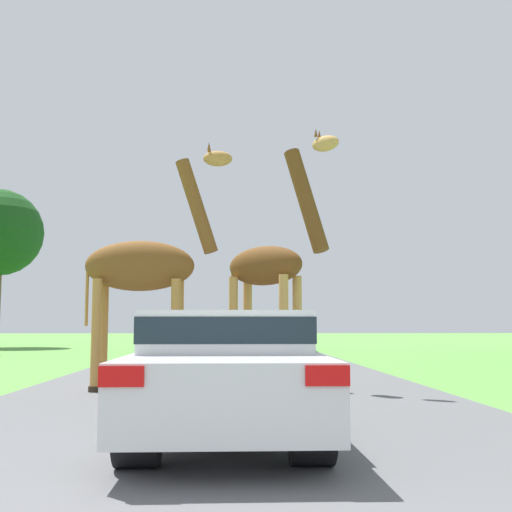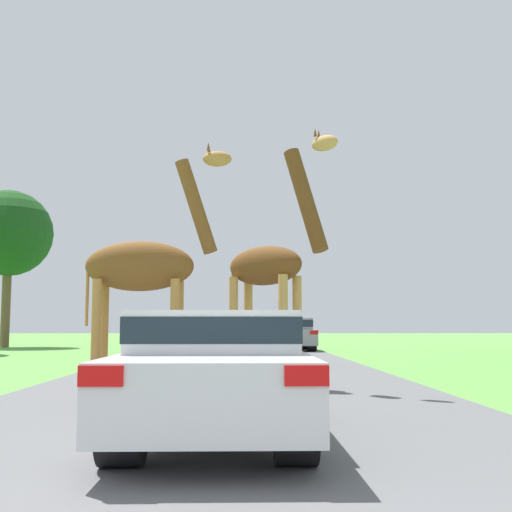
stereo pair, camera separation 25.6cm
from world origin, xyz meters
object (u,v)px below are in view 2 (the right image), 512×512
object	(u,v)px
car_far_ahead	(292,333)
car_queue_right	(259,340)
giraffe_near_road	(273,268)
car_queue_left	(186,334)
giraffe_companion	(145,270)
tree_centre_back	(9,234)
car_lead_maroon	(215,370)

from	to	relation	value
car_far_ahead	car_queue_right	bearing A→B (deg)	-100.08
giraffe_near_road	car_queue_left	distance (m)	15.28
car_queue_left	car_far_ahead	distance (m)	5.27
giraffe_companion	car_queue_right	bearing A→B (deg)	164.66
giraffe_near_road	car_far_ahead	bearing A→B (deg)	-147.72
giraffe_companion	car_queue_left	distance (m)	15.39
car_queue_left	tree_centre_back	distance (m)	12.97
tree_centre_back	car_far_ahead	bearing A→B (deg)	-15.40
giraffe_near_road	car_queue_left	world-z (taller)	giraffe_near_road
car_queue_right	tree_centre_back	size ratio (longest dim) A/B	0.54
giraffe_near_road	car_queue_left	size ratio (longest dim) A/B	1.16
giraffe_companion	car_lead_maroon	distance (m)	5.58
car_queue_right	car_far_ahead	bearing A→B (deg)	79.92
giraffe_near_road	giraffe_companion	bearing A→B (deg)	-42.90
car_queue_right	car_queue_left	world-z (taller)	car_queue_left
giraffe_companion	tree_centre_back	bearing A→B (deg)	-152.24
giraffe_companion	giraffe_near_road	bearing A→B (deg)	101.12
giraffe_near_road	giraffe_companion	size ratio (longest dim) A/B	1.05
giraffe_companion	car_queue_left	world-z (taller)	giraffe_companion
car_lead_maroon	tree_centre_back	world-z (taller)	tree_centre_back
giraffe_near_road	car_queue_left	xyz separation A→B (m)	(-2.95, 14.92, -1.53)
giraffe_companion	car_queue_right	size ratio (longest dim) A/B	1.06
car_far_ahead	tree_centre_back	bearing A→B (deg)	164.60
giraffe_companion	tree_centre_back	distance (m)	24.45
car_queue_left	giraffe_companion	bearing A→B (deg)	-88.07
giraffe_near_road	car_queue_right	bearing A→B (deg)	-141.46
car_queue_right	car_far_ahead	xyz separation A→B (m)	(1.81, 10.16, 0.06)
car_lead_maroon	tree_centre_back	size ratio (longest dim) A/B	0.52
car_far_ahead	giraffe_near_road	bearing A→B (deg)	-95.72
car_queue_left	car_far_ahead	size ratio (longest dim) A/B	1.03
giraffe_near_road	car_far_ahead	xyz separation A→B (m)	(1.74, 17.34, -1.53)
car_queue_right	giraffe_near_road	bearing A→B (deg)	-89.46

